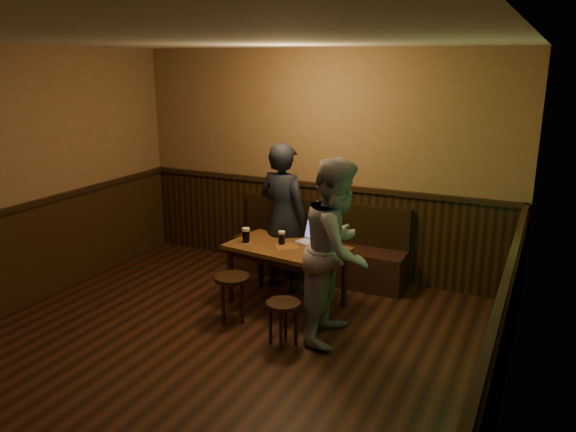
% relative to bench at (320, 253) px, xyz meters
% --- Properties ---
extents(room, '(5.04, 6.04, 2.84)m').
position_rel_bench_xyz_m(room, '(-0.13, -2.53, 0.89)').
color(room, black).
rests_on(room, ground).
extents(bench, '(2.20, 0.50, 0.95)m').
position_rel_bench_xyz_m(bench, '(0.00, 0.00, 0.00)').
color(bench, black).
rests_on(bench, ground).
extents(pub_table, '(1.37, 0.89, 0.69)m').
position_rel_bench_xyz_m(pub_table, '(0.00, -0.95, 0.28)').
color(pub_table, '#502817').
rests_on(pub_table, ground).
extents(stool_left, '(0.44, 0.44, 0.49)m').
position_rel_bench_xyz_m(stool_left, '(-0.34, -1.55, 0.08)').
color(stool_left, black).
rests_on(stool_left, ground).
extents(stool_right, '(0.40, 0.40, 0.44)m').
position_rel_bench_xyz_m(stool_right, '(0.37, -1.80, 0.04)').
color(stool_right, black).
rests_on(stool_right, ground).
extents(pint_left, '(0.11, 0.11, 0.17)m').
position_rel_bench_xyz_m(pint_left, '(-0.47, -1.03, 0.46)').
color(pint_left, '#A93814').
rests_on(pint_left, pub_table).
extents(pint_mid, '(0.10, 0.10, 0.15)m').
position_rel_bench_xyz_m(pint_mid, '(-0.08, -0.92, 0.45)').
color(pint_mid, '#A93814').
rests_on(pint_mid, pub_table).
extents(pint_right, '(0.11, 0.11, 0.17)m').
position_rel_bench_xyz_m(pint_right, '(0.35, -1.04, 0.46)').
color(pint_right, '#A93814').
rests_on(pint_right, pub_table).
extents(laptop, '(0.39, 0.35, 0.23)m').
position_rel_bench_xyz_m(laptop, '(0.21, -0.72, 0.44)').
color(laptop, silver).
rests_on(laptop, pub_table).
extents(menu, '(0.27, 0.24, 0.00)m').
position_rel_bench_xyz_m(menu, '(0.48, -1.18, 0.38)').
color(menu, silver).
rests_on(menu, pub_table).
extents(person_suit, '(0.71, 0.52, 1.77)m').
position_rel_bench_xyz_m(person_suit, '(-0.24, -0.55, 0.57)').
color(person_suit, black).
rests_on(person_suit, ground).
extents(person_grey, '(0.73, 0.91, 1.79)m').
position_rel_bench_xyz_m(person_grey, '(0.76, -1.41, 0.59)').
color(person_grey, gray).
rests_on(person_grey, ground).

